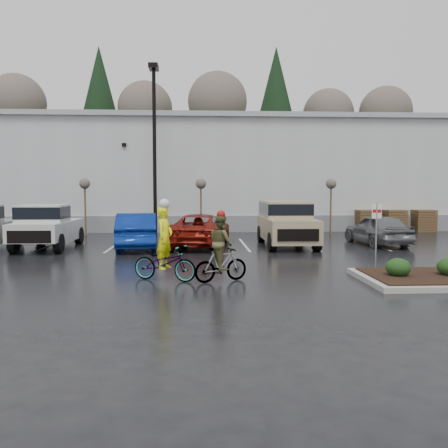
{
  "coord_description": "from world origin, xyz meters",
  "views": [
    {
      "loc": [
        -1.65,
        -13.98,
        2.65
      ],
      "look_at": [
        -0.68,
        3.81,
        1.3
      ],
      "focal_mm": 38.0,
      "sensor_mm": 36.0,
      "label": 1
    }
  ],
  "objects": [
    {
      "name": "cyclist_hivis",
      "position": [
        -2.61,
        -0.46,
        0.73
      ],
      "size": [
        2.05,
        1.37,
        2.35
      ],
      "rotation": [
        0.0,
        0.0,
        1.17
      ],
      "color": "#3F3F44",
      "rests_on": "ground"
    },
    {
      "name": "sapling_east",
      "position": [
        6.0,
        13.0,
        2.73
      ],
      "size": [
        0.6,
        0.6,
        3.2
      ],
      "color": "#472E1C",
      "rests_on": "ground"
    },
    {
      "name": "pallet_stack_c",
      "position": [
        12.0,
        14.0,
        0.68
      ],
      "size": [
        1.2,
        1.2,
        1.35
      ],
      "primitive_type": "cube",
      "color": "#472E1C",
      "rests_on": "ground"
    },
    {
      "name": "wooded_ridge",
      "position": [
        0.0,
        45.0,
        3.0
      ],
      "size": [
        80.0,
        25.0,
        6.0
      ],
      "primitive_type": "cube",
      "color": "#1F401A",
      "rests_on": "ground"
    },
    {
      "name": "warehouse",
      "position": [
        0.0,
        21.99,
        3.65
      ],
      "size": [
        60.5,
        15.5,
        7.2
      ],
      "color": "#B4B7B9",
      "rests_on": "ground"
    },
    {
      "name": "pallet_stack_a",
      "position": [
        8.5,
        14.0,
        0.68
      ],
      "size": [
        1.2,
        1.2,
        1.35
      ],
      "primitive_type": "cube",
      "color": "#472E1C",
      "rests_on": "ground"
    },
    {
      "name": "ground",
      "position": [
        0.0,
        0.0,
        0.0
      ],
      "size": [
        120.0,
        120.0,
        0.0
      ],
      "primitive_type": "plane",
      "color": "black",
      "rests_on": "ground"
    },
    {
      "name": "cyclist_olive",
      "position": [
        -1.01,
        -0.72,
        0.76
      ],
      "size": [
        1.62,
        1.04,
        2.03
      ],
      "rotation": [
        0.0,
        0.0,
        1.98
      ],
      "color": "#3F3F44",
      "rests_on": "ground"
    },
    {
      "name": "car_blue",
      "position": [
        -4.37,
        7.03,
        0.78
      ],
      "size": [
        2.14,
        4.9,
        1.57
      ],
      "primitive_type": "imported",
      "rotation": [
        0.0,
        0.0,
        3.24
      ],
      "color": "navy",
      "rests_on": "ground"
    },
    {
      "name": "sapling_west",
      "position": [
        -8.0,
        13.0,
        2.73
      ],
      "size": [
        0.6,
        0.6,
        3.2
      ],
      "color": "#472E1C",
      "rests_on": "ground"
    },
    {
      "name": "car_grey",
      "position": [
        6.71,
        7.65,
        0.72
      ],
      "size": [
        2.19,
        4.41,
        1.44
      ],
      "primitive_type": "imported",
      "rotation": [
        0.0,
        0.0,
        3.26
      ],
      "color": "slate",
      "rests_on": "ground"
    },
    {
      "name": "car_red",
      "position": [
        -1.59,
        7.53,
        0.74
      ],
      "size": [
        3.1,
        5.6,
        1.48
      ],
      "primitive_type": "imported",
      "rotation": [
        0.0,
        0.0,
        3.02
      ],
      "color": "maroon",
      "rests_on": "ground"
    },
    {
      "name": "pickup_white",
      "position": [
        -8.25,
        7.35,
        0.98
      ],
      "size": [
        2.1,
        5.2,
        1.96
      ],
      "primitive_type": null,
      "color": "silver",
      "rests_on": "ground"
    },
    {
      "name": "pallet_stack_b",
      "position": [
        10.2,
        14.0,
        0.68
      ],
      "size": [
        1.2,
        1.2,
        1.35
      ],
      "primitive_type": "cube",
      "color": "#472E1C",
      "rests_on": "ground"
    },
    {
      "name": "suv_tan",
      "position": [
        2.4,
        7.46,
        1.03
      ],
      "size": [
        2.2,
        5.1,
        2.06
      ],
      "primitive_type": null,
      "color": "tan",
      "rests_on": "ground"
    },
    {
      "name": "lamppost",
      "position": [
        -4.0,
        12.0,
        5.69
      ],
      "size": [
        0.5,
        1.0,
        9.22
      ],
      "color": "black",
      "rests_on": "ground"
    },
    {
      "name": "fire_lane_sign",
      "position": [
        3.8,
        0.2,
        1.41
      ],
      "size": [
        0.3,
        0.05,
        2.2
      ],
      "color": "gray",
      "rests_on": "ground"
    },
    {
      "name": "sapling_mid",
      "position": [
        -1.5,
        13.0,
        2.73
      ],
      "size": [
        0.6,
        0.6,
        3.2
      ],
      "color": "#472E1C",
      "rests_on": "ground"
    },
    {
      "name": "shrub_a",
      "position": [
        4.0,
        -1.0,
        0.41
      ],
      "size": [
        0.7,
        0.7,
        0.52
      ],
      "primitive_type": "ellipsoid",
      "color": "black",
      "rests_on": "curb_island"
    }
  ]
}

